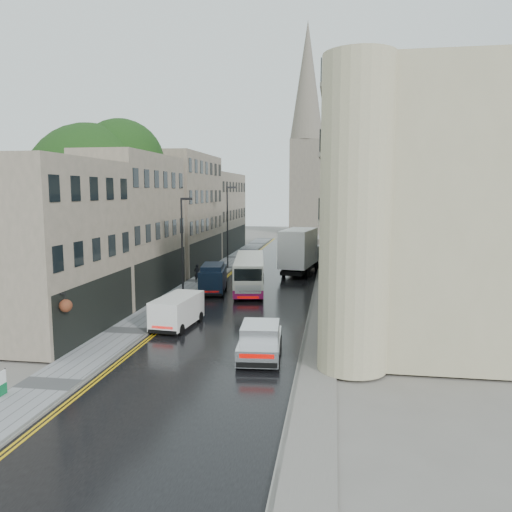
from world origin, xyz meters
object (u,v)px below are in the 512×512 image
(white_lorry, at_px, (284,253))
(tree_far, at_px, (155,211))
(tree_near, at_px, (92,208))
(cream_bus, at_px, (235,279))
(pedestrian, at_px, (197,273))
(white_van, at_px, (153,316))
(estate_sign, at_px, (1,384))
(lamp_post_far, at_px, (227,228))
(silver_hatchback, at_px, (238,350))
(navy_van, at_px, (200,281))
(lamp_post_near, at_px, (182,251))

(white_lorry, bearing_deg, tree_far, -176.50)
(tree_near, relative_size, white_lorry, 1.60)
(tree_near, bearing_deg, cream_bus, 8.95)
(pedestrian, bearing_deg, white_van, 104.02)
(white_van, bearing_deg, estate_sign, -100.09)
(pedestrian, height_order, lamp_post_far, lamp_post_far)
(tree_far, bearing_deg, silver_hatchback, -62.69)
(white_van, distance_m, navy_van, 10.33)
(lamp_post_far, bearing_deg, estate_sign, -108.43)
(navy_van, bearing_deg, lamp_post_near, -107.76)
(cream_bus, bearing_deg, navy_van, -179.45)
(white_lorry, distance_m, pedestrian, 9.02)
(silver_hatchback, bearing_deg, lamp_post_near, 113.35)
(navy_van, relative_size, pedestrian, 2.87)
(white_lorry, relative_size, navy_van, 1.81)
(navy_van, xyz_separation_m, lamp_post_far, (-0.79, 14.05, 3.17))
(tree_near, distance_m, pedestrian, 10.98)
(tree_near, height_order, estate_sign, tree_near)
(cream_bus, xyz_separation_m, silver_hatchback, (3.27, -15.69, -0.52))
(white_van, height_order, lamp_post_near, lamp_post_near)
(cream_bus, xyz_separation_m, white_van, (-2.75, -10.76, -0.39))
(pedestrian, bearing_deg, white_lorry, -136.14)
(cream_bus, height_order, lamp_post_far, lamp_post_far)
(cream_bus, bearing_deg, tree_far, 124.94)
(white_lorry, bearing_deg, navy_van, -109.12)
(cream_bus, height_order, white_lorry, white_lorry)
(tree_near, height_order, lamp_post_far, tree_near)
(white_lorry, xyz_separation_m, navy_van, (-5.56, -10.42, -1.05))
(navy_van, height_order, lamp_post_near, lamp_post_near)
(navy_van, height_order, pedestrian, navy_van)
(cream_bus, height_order, white_van, cream_bus)
(white_van, bearing_deg, lamp_post_near, 99.36)
(lamp_post_near, bearing_deg, pedestrian, 100.84)
(lamp_post_near, bearing_deg, white_van, -83.62)
(tree_far, height_order, pedestrian, tree_far)
(silver_hatchback, relative_size, lamp_post_near, 0.60)
(white_van, xyz_separation_m, estate_sign, (-2.75, -9.80, -0.40))
(white_lorry, relative_size, lamp_post_near, 1.13)
(navy_van, height_order, lamp_post_far, lamp_post_far)
(cream_bus, bearing_deg, tree_near, -179.49)
(tree_near, relative_size, pedestrian, 8.31)
(lamp_post_near, bearing_deg, lamp_post_far, 93.61)
(cream_bus, height_order, silver_hatchback, cream_bus)
(pedestrian, bearing_deg, lamp_post_near, 106.15)
(tree_far, relative_size, white_van, 2.85)
(estate_sign, bearing_deg, lamp_post_far, 86.09)
(cream_bus, relative_size, estate_sign, 10.29)
(tree_near, distance_m, lamp_post_far, 17.22)
(tree_near, bearing_deg, white_lorry, 40.38)
(silver_hatchback, xyz_separation_m, pedestrian, (-7.68, 20.44, 0.08))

